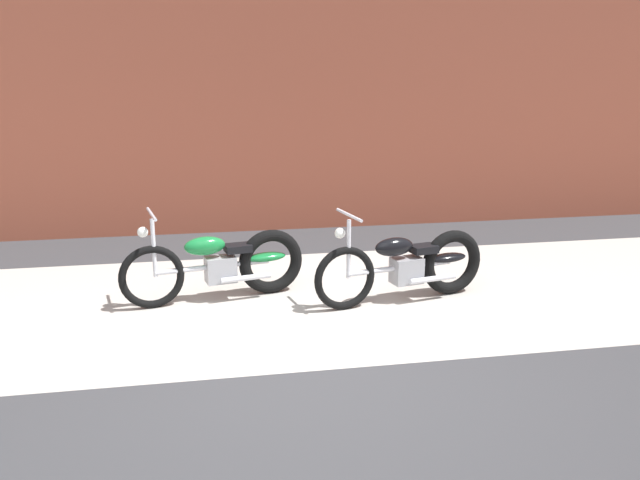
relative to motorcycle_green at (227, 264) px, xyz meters
name	(u,v)px	position (x,y,z in m)	size (l,w,h in m)	color
ground_plane	(314,371)	(0.62, -1.93, -0.40)	(80.00, 80.00, 0.00)	#38383A
sidewalk_slab	(287,300)	(0.62, -0.18, -0.40)	(36.00, 3.50, 0.01)	#B2ADA3
brick_building_wall	(254,40)	(0.62, 3.27, 2.46)	(36.00, 0.50, 5.71)	brown
motorcycle_green	(227,264)	(0.00, 0.00, 0.00)	(1.99, 0.67, 1.03)	black
motorcycle_black	(413,264)	(1.97, -0.39, 0.00)	(1.98, 0.69, 1.03)	black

